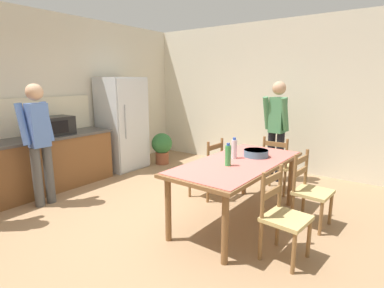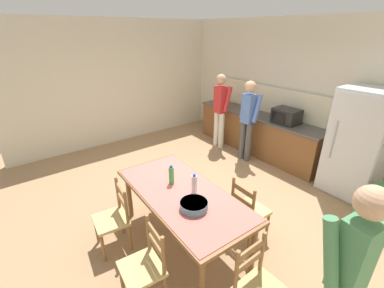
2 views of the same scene
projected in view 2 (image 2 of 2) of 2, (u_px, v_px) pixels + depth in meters
ground_plane at (200, 197)px, 4.42m from camera, size 8.32×8.32×0.00m
wall_back at (301, 93)px, 5.30m from camera, size 6.52×0.12×2.90m
wall_left at (117, 83)px, 6.21m from camera, size 0.12×5.20×2.90m
kitchen_counter at (256, 133)px, 5.97m from camera, size 3.20×0.66×0.89m
counter_splashback at (269, 99)px, 5.84m from camera, size 3.16×0.03×0.60m
refrigerator at (358, 144)px, 4.23m from camera, size 0.81×0.73×1.83m
microwave at (286, 116)px, 5.20m from camera, size 0.50×0.39×0.30m
dining_table at (182, 197)px, 3.23m from camera, size 2.01×0.98×0.79m
bottle_near_centre at (171, 175)px, 3.33m from camera, size 0.07×0.07×0.27m
bottle_off_centre at (194, 184)px, 3.14m from camera, size 0.07×0.07×0.27m
serving_bowl at (194, 205)px, 2.88m from camera, size 0.32×0.32×0.09m
chair_side_near_right at (145, 266)px, 2.60m from camera, size 0.45×0.44×0.91m
chair_head_end at (259, 288)px, 2.39m from camera, size 0.41×0.43×0.91m
chair_side_far_right at (248, 210)px, 3.41m from camera, size 0.44×0.42×0.91m
chair_side_near_left at (114, 218)px, 3.27m from camera, size 0.46×0.44×0.91m
person_at_sink at (220, 107)px, 5.98m from camera, size 0.44×0.30×1.74m
person_at_counter at (248, 117)px, 5.34m from camera, size 0.43×0.30×1.72m
person_by_table at (346, 274)px, 1.90m from camera, size 0.33×0.47×1.75m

